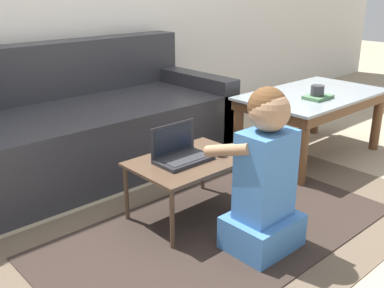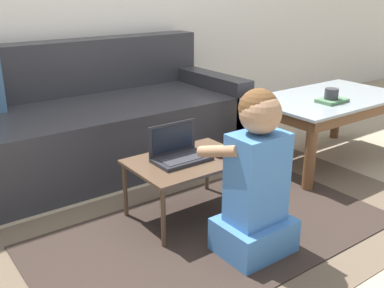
# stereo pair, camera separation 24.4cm
# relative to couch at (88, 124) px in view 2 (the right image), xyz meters

# --- Properties ---
(ground_plane) EXTENTS (16.00, 16.00, 0.00)m
(ground_plane) POSITION_rel_couch_xyz_m (0.25, -1.23, -0.29)
(ground_plane) COLOR gray
(area_rug) EXTENTS (2.55, 1.39, 0.01)m
(area_rug) POSITION_rel_couch_xyz_m (0.12, -1.27, -0.29)
(area_rug) COLOR brown
(area_rug) RESTS_ON ground_plane
(couch) EXTENTS (2.13, 0.94, 0.84)m
(couch) POSITION_rel_couch_xyz_m (0.00, 0.00, 0.00)
(couch) COLOR #2D2D33
(couch) RESTS_ON ground_plane
(coffee_table) EXTENTS (1.09, 0.65, 0.48)m
(coffee_table) POSITION_rel_couch_xyz_m (1.40, -0.94, 0.11)
(coffee_table) COLOR gray
(coffee_table) RESTS_ON ground_plane
(laptop_desk) EXTENTS (0.61, 0.43, 0.34)m
(laptop_desk) POSITION_rel_couch_xyz_m (0.12, -1.03, 0.01)
(laptop_desk) COLOR #4C3828
(laptop_desk) RESTS_ON ground_plane
(laptop) EXTENTS (0.30, 0.18, 0.19)m
(laptop) POSITION_rel_couch_xyz_m (0.08, -1.01, 0.08)
(laptop) COLOR #232328
(laptop) RESTS_ON laptop_desk
(computer_mouse) EXTENTS (0.06, 0.09, 0.04)m
(computer_mouse) POSITION_rel_couch_xyz_m (0.28, -1.09, 0.06)
(computer_mouse) COLOR #234CB2
(computer_mouse) RESTS_ON laptop_desk
(person_seated) EXTENTS (0.34, 0.41, 0.80)m
(person_seated) POSITION_rel_couch_xyz_m (0.17, -1.50, 0.08)
(person_seated) COLOR #3D70B2
(person_seated) RESTS_ON ground_plane
(cup_on_table) EXTENTS (0.09, 0.09, 0.09)m
(cup_on_table) POSITION_rel_couch_xyz_m (1.28, -1.05, 0.23)
(cup_on_table) COLOR #2D2D33
(cup_on_table) RESTS_ON coffee_table
(book_on_table) EXTENTS (0.20, 0.13, 0.02)m
(book_on_table) POSITION_rel_couch_xyz_m (1.28, -1.05, 0.19)
(book_on_table) COLOR #47704C
(book_on_table) RESTS_ON coffee_table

